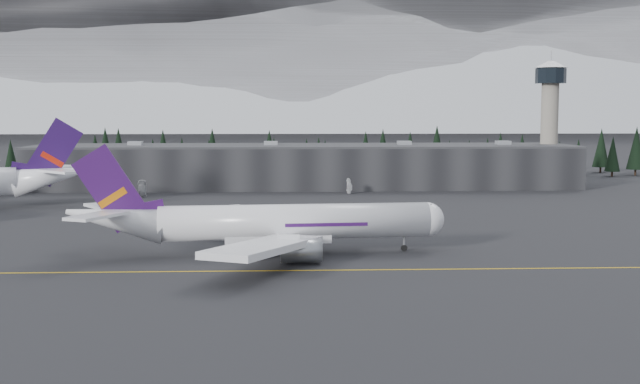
{
  "coord_description": "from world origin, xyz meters",
  "views": [
    {
      "loc": [
        -5.97,
        -114.1,
        22.51
      ],
      "look_at": [
        0.0,
        20.0,
        9.0
      ],
      "focal_mm": 45.0,
      "sensor_mm": 36.0,
      "label": 1
    }
  ],
  "objects_px": {
    "gse_vehicle_a": "(142,195)",
    "gse_vehicle_b": "(350,191)",
    "terminal": "(304,166)",
    "control_tower": "(550,109)",
    "jet_main": "(262,223)"
  },
  "relations": [
    {
      "from": "terminal",
      "to": "gse_vehicle_a",
      "type": "relative_size",
      "value": 34.8
    },
    {
      "from": "control_tower",
      "to": "gse_vehicle_b",
      "type": "bearing_deg",
      "value": -159.22
    },
    {
      "from": "terminal",
      "to": "control_tower",
      "type": "relative_size",
      "value": 4.24
    },
    {
      "from": "jet_main",
      "to": "gse_vehicle_b",
      "type": "xyz_separation_m",
      "value": [
        21.42,
        92.6,
        -4.23
      ]
    },
    {
      "from": "jet_main",
      "to": "gse_vehicle_a",
      "type": "relative_size",
      "value": 13.04
    },
    {
      "from": "jet_main",
      "to": "gse_vehicle_b",
      "type": "bearing_deg",
      "value": 72.49
    },
    {
      "from": "control_tower",
      "to": "terminal",
      "type": "bearing_deg",
      "value": -177.71
    },
    {
      "from": "control_tower",
      "to": "jet_main",
      "type": "height_order",
      "value": "control_tower"
    },
    {
      "from": "gse_vehicle_a",
      "to": "gse_vehicle_b",
      "type": "height_order",
      "value": "gse_vehicle_b"
    },
    {
      "from": "jet_main",
      "to": "gse_vehicle_a",
      "type": "xyz_separation_m",
      "value": [
        -34.01,
        86.94,
        -4.33
      ]
    },
    {
      "from": "control_tower",
      "to": "jet_main",
      "type": "relative_size",
      "value": 0.63
    },
    {
      "from": "terminal",
      "to": "jet_main",
      "type": "height_order",
      "value": "jet_main"
    },
    {
      "from": "jet_main",
      "to": "gse_vehicle_a",
      "type": "distance_m",
      "value": 93.45
    },
    {
      "from": "terminal",
      "to": "gse_vehicle_a",
      "type": "xyz_separation_m",
      "value": [
        -43.55,
        -26.62,
        -5.66
      ]
    },
    {
      "from": "jet_main",
      "to": "gse_vehicle_b",
      "type": "distance_m",
      "value": 95.14
    }
  ]
}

